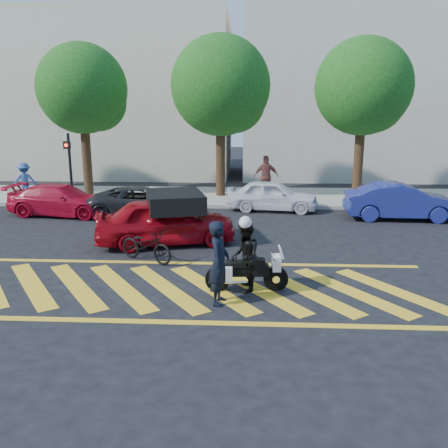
{
  "coord_description": "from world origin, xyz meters",
  "views": [
    {
      "loc": [
        1.37,
        -10.66,
        4.17
      ],
      "look_at": [
        0.68,
        2.27,
        1.05
      ],
      "focal_mm": 38.0,
      "sensor_mm": 36.0,
      "label": 1
    }
  ],
  "objects_px": {
    "officer_bike": "(219,263)",
    "parked_mid_left": "(143,201)",
    "bicycle": "(146,245)",
    "red_convertible": "(166,221)",
    "police_motorcycle": "(245,272)",
    "parked_mid_right": "(272,195)",
    "officer_moto": "(245,257)",
    "parked_right": "(401,202)",
    "parked_left": "(61,200)"
  },
  "relations": [
    {
      "from": "parked_mid_left",
      "to": "parked_left",
      "type": "bearing_deg",
      "value": 87.37
    },
    {
      "from": "red_convertible",
      "to": "parked_mid_right",
      "type": "height_order",
      "value": "red_convertible"
    },
    {
      "from": "officer_bike",
      "to": "parked_right",
      "type": "height_order",
      "value": "officer_bike"
    },
    {
      "from": "red_convertible",
      "to": "officer_moto",
      "type": "bearing_deg",
      "value": -162.33
    },
    {
      "from": "parked_left",
      "to": "parked_right",
      "type": "distance_m",
      "value": 13.5
    },
    {
      "from": "parked_mid_right",
      "to": "bicycle",
      "type": "bearing_deg",
      "value": 158.67
    },
    {
      "from": "officer_moto",
      "to": "red_convertible",
      "type": "xyz_separation_m",
      "value": [
        -2.55,
        3.89,
        -0.09
      ]
    },
    {
      "from": "parked_mid_left",
      "to": "officer_bike",
      "type": "bearing_deg",
      "value": -161.93
    },
    {
      "from": "police_motorcycle",
      "to": "parked_left",
      "type": "bearing_deg",
      "value": 129.7
    },
    {
      "from": "bicycle",
      "to": "parked_left",
      "type": "bearing_deg",
      "value": 69.36
    },
    {
      "from": "officer_bike",
      "to": "parked_left",
      "type": "bearing_deg",
      "value": 46.09
    },
    {
      "from": "officer_bike",
      "to": "parked_mid_left",
      "type": "height_order",
      "value": "officer_bike"
    },
    {
      "from": "parked_right",
      "to": "bicycle",
      "type": "bearing_deg",
      "value": 125.95
    },
    {
      "from": "bicycle",
      "to": "officer_moto",
      "type": "xyz_separation_m",
      "value": [
        2.79,
        -2.09,
        0.36
      ]
    },
    {
      "from": "parked_left",
      "to": "officer_moto",
      "type": "bearing_deg",
      "value": -129.38
    },
    {
      "from": "officer_moto",
      "to": "parked_mid_right",
      "type": "bearing_deg",
      "value": 169.54
    },
    {
      "from": "officer_bike",
      "to": "police_motorcycle",
      "type": "height_order",
      "value": "officer_bike"
    },
    {
      "from": "officer_moto",
      "to": "parked_mid_right",
      "type": "height_order",
      "value": "officer_moto"
    },
    {
      "from": "parked_mid_left",
      "to": "red_convertible",
      "type": "bearing_deg",
      "value": -162.47
    },
    {
      "from": "red_convertible",
      "to": "officer_bike",
      "type": "bearing_deg",
      "value": -172.46
    },
    {
      "from": "bicycle",
      "to": "parked_mid_left",
      "type": "bearing_deg",
      "value": 43.78
    },
    {
      "from": "parked_mid_right",
      "to": "officer_moto",
      "type": "bearing_deg",
      "value": -179.7
    },
    {
      "from": "police_motorcycle",
      "to": "parked_right",
      "type": "distance_m",
      "value": 9.91
    },
    {
      "from": "parked_mid_right",
      "to": "red_convertible",
      "type": "bearing_deg",
      "value": 153.04
    },
    {
      "from": "parked_left",
      "to": "parked_right",
      "type": "relative_size",
      "value": 1.01
    },
    {
      "from": "bicycle",
      "to": "red_convertible",
      "type": "relative_size",
      "value": 0.41
    },
    {
      "from": "police_motorcycle",
      "to": "red_convertible",
      "type": "relative_size",
      "value": 0.45
    },
    {
      "from": "officer_bike",
      "to": "parked_left",
      "type": "distance_m",
      "value": 11.11
    },
    {
      "from": "officer_moto",
      "to": "parked_mid_left",
      "type": "xyz_separation_m",
      "value": [
        -4.21,
        8.0,
        -0.24
      ]
    },
    {
      "from": "officer_moto",
      "to": "bicycle",
      "type": "bearing_deg",
      "value": -130.69
    },
    {
      "from": "parked_mid_left",
      "to": "officer_moto",
      "type": "bearing_deg",
      "value": -156.77
    },
    {
      "from": "red_convertible",
      "to": "parked_mid_right",
      "type": "distance_m",
      "value": 6.49
    },
    {
      "from": "police_motorcycle",
      "to": "officer_moto",
      "type": "height_order",
      "value": "officer_moto"
    },
    {
      "from": "officer_bike",
      "to": "bicycle",
      "type": "xyz_separation_m",
      "value": [
        -2.24,
        2.87,
        -0.46
      ]
    },
    {
      "from": "parked_mid_right",
      "to": "parked_right",
      "type": "relative_size",
      "value": 0.89
    },
    {
      "from": "bicycle",
      "to": "parked_right",
      "type": "relative_size",
      "value": 0.42
    },
    {
      "from": "red_convertible",
      "to": "parked_right",
      "type": "bearing_deg",
      "value": -80.47
    },
    {
      "from": "parked_left",
      "to": "parked_right",
      "type": "bearing_deg",
      "value": -82.94
    },
    {
      "from": "red_convertible",
      "to": "parked_mid_left",
      "type": "bearing_deg",
      "value": 6.55
    },
    {
      "from": "officer_bike",
      "to": "police_motorcycle",
      "type": "relative_size",
      "value": 0.95
    },
    {
      "from": "parked_mid_right",
      "to": "parked_right",
      "type": "height_order",
      "value": "parked_right"
    },
    {
      "from": "officer_moto",
      "to": "parked_mid_right",
      "type": "xyz_separation_m",
      "value": [
        1.07,
        9.29,
        -0.18
      ]
    },
    {
      "from": "parked_right",
      "to": "red_convertible",
      "type": "bearing_deg",
      "value": 117.59
    },
    {
      "from": "parked_left",
      "to": "officer_bike",
      "type": "bearing_deg",
      "value": -134.25
    },
    {
      "from": "officer_bike",
      "to": "bicycle",
      "type": "distance_m",
      "value": 3.67
    },
    {
      "from": "parked_right",
      "to": "parked_mid_left",
      "type": "bearing_deg",
      "value": 91.92
    },
    {
      "from": "officer_bike",
      "to": "parked_right",
      "type": "xyz_separation_m",
      "value": [
        6.55,
        8.67,
        -0.23
      ]
    },
    {
      "from": "red_convertible",
      "to": "parked_left",
      "type": "bearing_deg",
      "value": 35.61
    },
    {
      "from": "police_motorcycle",
      "to": "parked_mid_right",
      "type": "distance_m",
      "value": 9.35
    },
    {
      "from": "police_motorcycle",
      "to": "parked_mid_left",
      "type": "height_order",
      "value": "parked_mid_left"
    }
  ]
}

